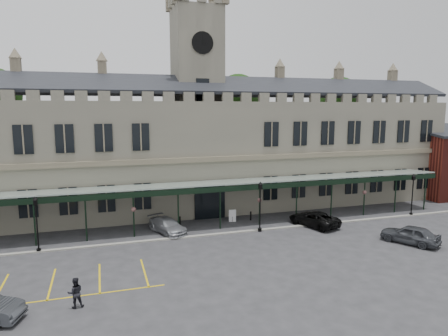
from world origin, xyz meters
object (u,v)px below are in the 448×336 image
object	(u,v)px
lamp_post_left	(37,219)
lamp_post_right	(413,191)
traffic_cone	(403,235)
sign_board	(232,216)
clock_tower	(197,92)
station_building	(198,151)
person_b	(75,293)
car_van	(314,219)
car_taxi	(167,226)
lamp_post_mid	(260,202)
car_right_a	(410,234)

from	to	relation	value
lamp_post_left	lamp_post_right	bearing A→B (deg)	0.08
traffic_cone	sign_board	size ratio (longest dim) A/B	0.60
clock_tower	lamp_post_right	world-z (taller)	clock_tower
lamp_post_left	station_building	bearing A→B (deg)	33.69
clock_tower	person_b	xyz separation A→B (m)	(-12.30, -20.80, -12.22)
lamp_post_left	car_van	size ratio (longest dim) A/B	0.87
lamp_post_left	car_van	xyz separation A→B (m)	(24.52, -0.18, -1.97)
station_building	sign_board	world-z (taller)	station_building
clock_tower	lamp_post_left	distance (m)	21.47
station_building	car_taxi	xyz separation A→B (m)	(-5.00, -8.45, -5.79)
lamp_post_mid	traffic_cone	distance (m)	12.78
lamp_post_left	lamp_post_right	distance (m)	36.34
car_right_a	traffic_cone	bearing A→B (deg)	-137.00
car_taxi	car_van	size ratio (longest dim) A/B	0.90
traffic_cone	sign_board	bearing A→B (deg)	143.08
car_taxi	traffic_cone	bearing A→B (deg)	-43.49
lamp_post_mid	traffic_cone	bearing A→B (deg)	-26.99
sign_board	car_van	size ratio (longest dim) A/B	0.24
lamp_post_mid	car_van	xyz separation A→B (m)	(5.68, 0.07, -2.08)
station_building	clock_tower	world-z (taller)	clock_tower
traffic_cone	lamp_post_mid	bearing A→B (deg)	153.01
car_taxi	car_van	xyz separation A→B (m)	(13.93, -2.12, 0.05)
station_building	lamp_post_left	world-z (taller)	station_building
station_building	car_van	size ratio (longest dim) A/B	11.52
person_b	traffic_cone	bearing A→B (deg)	-177.22
lamp_post_left	sign_board	bearing A→B (deg)	11.43
station_building	lamp_post_right	bearing A→B (deg)	-26.48
station_building	car_van	xyz separation A→B (m)	(8.93, -10.57, -5.74)
lamp_post_mid	car_taxi	xyz separation A→B (m)	(-8.26, 2.18, -2.12)
lamp_post_left	lamp_post_mid	bearing A→B (deg)	-0.75
clock_tower	sign_board	bearing A→B (deg)	-75.16
traffic_cone	sign_board	distance (m)	15.76
car_taxi	car_right_a	bearing A→B (deg)	-46.85
clock_tower	station_building	bearing A→B (deg)	-90.00
traffic_cone	car_van	world-z (taller)	car_van
traffic_cone	person_b	world-z (taller)	person_b
lamp_post_right	car_right_a	distance (m)	9.99
person_b	car_taxi	bearing A→B (deg)	-127.30
clock_tower	person_b	world-z (taller)	clock_tower
car_taxi	person_b	bearing A→B (deg)	-142.19
car_taxi	person_b	distance (m)	14.27
lamp_post_right	car_van	distance (m)	11.99
traffic_cone	car_right_a	size ratio (longest dim) A/B	0.16
clock_tower	lamp_post_right	distance (m)	25.47
station_building	person_b	world-z (taller)	station_building
lamp_post_left	person_b	bearing A→B (deg)	-72.36
lamp_post_right	sign_board	bearing A→B (deg)	169.59
car_right_a	person_b	world-z (taller)	person_b
lamp_post_mid	car_van	size ratio (longest dim) A/B	0.91
station_building	sign_board	distance (m)	9.21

